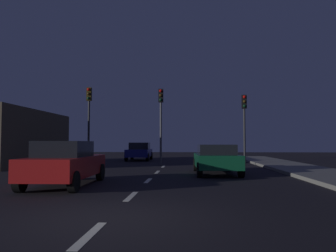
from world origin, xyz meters
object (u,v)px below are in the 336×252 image
at_px(car_adjacent_lane, 66,163).
at_px(car_oncoming_far, 139,151).
at_px(traffic_signal_right, 244,116).
at_px(car_stopped_ahead, 216,159).
at_px(traffic_signal_left, 89,111).
at_px(traffic_signal_center, 161,112).

relative_size(car_adjacent_lane, car_oncoming_far, 1.03).
relative_size(traffic_signal_right, car_stopped_ahead, 1.03).
relative_size(traffic_signal_left, car_oncoming_far, 1.23).
xyz_separation_m(traffic_signal_center, car_stopped_ahead, (3.13, -6.32, -2.83)).
relative_size(traffic_signal_left, traffic_signal_center, 1.03).
xyz_separation_m(traffic_signal_center, traffic_signal_right, (5.52, -0.00, -0.29)).
height_order(traffic_signal_right, car_oncoming_far, traffic_signal_right).
xyz_separation_m(traffic_signal_center, car_oncoming_far, (-2.28, 5.70, -2.80)).
bearing_deg(car_oncoming_far, traffic_signal_center, -68.20).
bearing_deg(traffic_signal_center, car_adjacent_lane, -101.97).
bearing_deg(car_adjacent_lane, traffic_signal_left, 103.21).
bearing_deg(traffic_signal_right, car_adjacent_lane, -125.56).
xyz_separation_m(traffic_signal_right, car_adjacent_lane, (-7.85, -10.98, -2.49)).
bearing_deg(traffic_signal_left, car_stopped_ahead, -38.18).
bearing_deg(car_adjacent_lane, traffic_signal_center, 78.03).
height_order(car_adjacent_lane, car_oncoming_far, car_adjacent_lane).
distance_m(traffic_signal_right, car_oncoming_far, 9.98).
xyz_separation_m(traffic_signal_left, traffic_signal_center, (4.91, -0.00, -0.09)).
bearing_deg(car_oncoming_far, car_adjacent_lane, -90.17).
distance_m(traffic_signal_left, car_stopped_ahead, 10.64).
distance_m(traffic_signal_center, car_stopped_ahead, 7.60).
distance_m(traffic_signal_right, car_adjacent_lane, 13.73).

